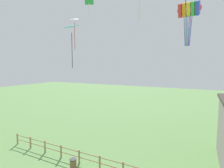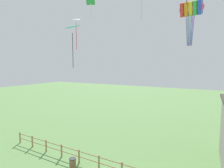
{
  "view_description": "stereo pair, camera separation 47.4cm",
  "coord_description": "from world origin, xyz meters",
  "px_view_note": "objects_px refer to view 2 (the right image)",
  "views": [
    {
      "loc": [
        6.34,
        -5.15,
        7.56
      ],
      "look_at": [
        0.0,
        7.33,
        6.18
      ],
      "focal_mm": 28.0,
      "sensor_mm": 36.0,
      "label": 1
    },
    {
      "loc": [
        6.76,
        -4.93,
        7.56
      ],
      "look_at": [
        0.0,
        7.33,
        6.18
      ],
      "focal_mm": 28.0,
      "sensor_mm": 36.0,
      "label": 2
    }
  ],
  "objects_px": {
    "kite_cyan_delta": "(72,27)",
    "kite_green_diamond": "(90,0)",
    "kite_white_delta": "(76,21)",
    "trash_bin": "(73,163)",
    "kite_red_diamond": "(142,1)",
    "kite_rainbow_parafoil": "(191,9)"
  },
  "relations": [
    {
      "from": "kite_rainbow_parafoil",
      "to": "kite_green_diamond",
      "type": "distance_m",
      "value": 9.66
    },
    {
      "from": "trash_bin",
      "to": "kite_cyan_delta",
      "type": "relative_size",
      "value": 0.21
    },
    {
      "from": "kite_cyan_delta",
      "to": "kite_green_diamond",
      "type": "height_order",
      "value": "kite_green_diamond"
    },
    {
      "from": "kite_rainbow_parafoil",
      "to": "kite_green_diamond",
      "type": "height_order",
      "value": "kite_green_diamond"
    },
    {
      "from": "trash_bin",
      "to": "kite_cyan_delta",
      "type": "distance_m",
      "value": 10.87
    },
    {
      "from": "kite_red_diamond",
      "to": "kite_white_delta",
      "type": "distance_m",
      "value": 9.36
    },
    {
      "from": "kite_cyan_delta",
      "to": "kite_green_diamond",
      "type": "xyz_separation_m",
      "value": [
        -0.13,
        2.8,
        3.09
      ]
    },
    {
      "from": "kite_white_delta",
      "to": "trash_bin",
      "type": "bearing_deg",
      "value": -54.13
    },
    {
      "from": "kite_rainbow_parafoil",
      "to": "kite_green_diamond",
      "type": "bearing_deg",
      "value": -154.99
    },
    {
      "from": "trash_bin",
      "to": "kite_red_diamond",
      "type": "bearing_deg",
      "value": 86.14
    },
    {
      "from": "trash_bin",
      "to": "kite_rainbow_parafoil",
      "type": "bearing_deg",
      "value": 52.91
    },
    {
      "from": "trash_bin",
      "to": "kite_red_diamond",
      "type": "height_order",
      "value": "kite_red_diamond"
    },
    {
      "from": "kite_cyan_delta",
      "to": "kite_red_diamond",
      "type": "height_order",
      "value": "kite_red_diamond"
    },
    {
      "from": "kite_green_diamond",
      "to": "kite_white_delta",
      "type": "distance_m",
      "value": 2.47
    },
    {
      "from": "kite_red_diamond",
      "to": "kite_green_diamond",
      "type": "bearing_deg",
      "value": -110.15
    },
    {
      "from": "kite_rainbow_parafoil",
      "to": "kite_white_delta",
      "type": "bearing_deg",
      "value": -157.78
    },
    {
      "from": "kite_cyan_delta",
      "to": "kite_green_diamond",
      "type": "relative_size",
      "value": 1.47
    },
    {
      "from": "kite_green_diamond",
      "to": "kite_white_delta",
      "type": "xyz_separation_m",
      "value": [
        -1.67,
        -0.18,
        -1.81
      ]
    },
    {
      "from": "kite_green_diamond",
      "to": "kite_cyan_delta",
      "type": "bearing_deg",
      "value": -87.32
    },
    {
      "from": "kite_cyan_delta",
      "to": "kite_red_diamond",
      "type": "distance_m",
      "value": 11.5
    },
    {
      "from": "kite_rainbow_parafoil",
      "to": "kite_white_delta",
      "type": "height_order",
      "value": "kite_rainbow_parafoil"
    },
    {
      "from": "kite_cyan_delta",
      "to": "kite_white_delta",
      "type": "xyz_separation_m",
      "value": [
        -1.8,
        2.63,
        1.29
      ]
    }
  ]
}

